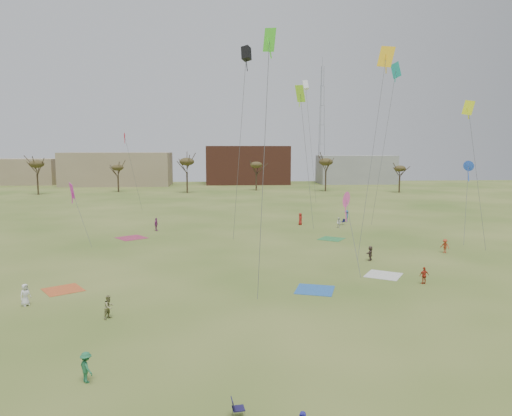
{
  "coord_description": "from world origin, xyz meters",
  "views": [
    {
      "loc": [
        -3.27,
        -33.14,
        11.15
      ],
      "look_at": [
        0.0,
        12.0,
        5.5
      ],
      "focal_mm": 33.39,
      "sensor_mm": 36.0,
      "label": 1
    }
  ],
  "objects": [
    {
      "name": "blanket_olive",
      "position": [
        10.28,
        24.18,
        0.0
      ],
      "size": [
        3.87,
        3.87,
        0.03
      ],
      "primitive_type": "cube",
      "rotation": [
        0.0,
        0.0,
        0.98
      ],
      "color": "#308442",
      "rests_on": "ground"
    },
    {
      "name": "flyer_far_b",
      "position": [
        8.26,
        35.53,
        0.87
      ],
      "size": [
        0.88,
        1.01,
        1.75
      ],
      "primitive_type": "imported",
      "rotation": [
        0.0,
        0.0,
        1.12
      ],
      "color": "#A1211B",
      "rests_on": "ground"
    },
    {
      "name": "spectator_mid_d",
      "position": [
        -12.25,
        31.81,
        0.89
      ],
      "size": [
        0.65,
        1.11,
        1.77
      ],
      "primitive_type": "imported",
      "rotation": [
        0.0,
        0.0,
        1.35
      ],
      "color": "#9F428C",
      "rests_on": "ground"
    },
    {
      "name": "ground",
      "position": [
        0.0,
        0.0,
        0.0
      ],
      "size": [
        260.0,
        260.0,
        0.0
      ],
      "primitive_type": "plane",
      "color": "#3A591C",
      "rests_on": "ground"
    },
    {
      "name": "tree_line",
      "position": [
        -2.85,
        79.12,
        7.09
      ],
      "size": [
        117.44,
        49.32,
        8.91
      ],
      "color": "#3A2B1E",
      "rests_on": "ground"
    },
    {
      "name": "camp_chair_right",
      "position": [
        14.53,
        35.11,
        0.26
      ],
      "size": [
        0.72,
        0.7,
        0.87
      ],
      "rotation": [
        0.0,
        0.0,
        5.2
      ],
      "color": "#131336",
      "rests_on": "ground"
    },
    {
      "name": "spectator_mid_e",
      "position": [
        13.27,
        32.37,
        0.73
      ],
      "size": [
        0.9,
        0.88,
        1.46
      ],
      "primitive_type": "imported",
      "rotation": [
        0.0,
        0.0,
        5.58
      ],
      "color": "white",
      "rests_on": "ground"
    },
    {
      "name": "building_brick",
      "position": [
        5.0,
        120.0,
        6.0
      ],
      "size": [
        26.0,
        16.0,
        12.0
      ],
      "primitive_type": "cube",
      "color": "brown",
      "rests_on": "ground"
    },
    {
      "name": "building_tan",
      "position": [
        -35.0,
        115.0,
        5.0
      ],
      "size": [
        32.0,
        14.0,
        10.0
      ],
      "primitive_type": "cube",
      "color": "#937F60",
      "rests_on": "ground"
    },
    {
      "name": "blanket_cream",
      "position": [
        10.98,
        7.03,
        0.0
      ],
      "size": [
        3.99,
        3.99,
        0.03
      ],
      "primitive_type": "cube",
      "rotation": [
        0.0,
        0.0,
        2.58
      ],
      "color": "silver",
      "rests_on": "ground"
    },
    {
      "name": "spectator_fore_c",
      "position": [
        11.54,
        12.63,
        0.74
      ],
      "size": [
        1.15,
        1.38,
        1.49
      ],
      "primitive_type": "imported",
      "rotation": [
        0.0,
        0.0,
        4.1
      ],
      "color": "brown",
      "rests_on": "ground"
    },
    {
      "name": "building_tan_west",
      "position": [
        -65.0,
        122.0,
        4.0
      ],
      "size": [
        20.0,
        12.0,
        8.0
      ],
      "primitive_type": "cube",
      "color": "#937F60",
      "rests_on": "ground"
    },
    {
      "name": "flyer_near_center",
      "position": [
        -9.82,
        -10.97,
        0.75
      ],
      "size": [
        1.06,
        1.1,
        1.51
      ],
      "primitive_type": "imported",
      "rotation": [
        0.0,
        0.0,
        2.29
      ],
      "color": "#246C44",
      "rests_on": "ground"
    },
    {
      "name": "building_grey",
      "position": [
        40.0,
        118.0,
        4.5
      ],
      "size": [
        24.0,
        12.0,
        9.0
      ],
      "primitive_type": "cube",
      "color": "gray",
      "rests_on": "ground"
    },
    {
      "name": "blanket_plum",
      "position": [
        -14.65,
        26.72,
        0.0
      ],
      "size": [
        4.49,
        4.49,
        0.03
      ],
      "primitive_type": "cube",
      "rotation": [
        0.0,
        0.0,
        2.22
      ],
      "color": "#A23253",
      "rests_on": "ground"
    },
    {
      "name": "kites_aloft",
      "position": [
        4.92,
        30.3,
        18.27
      ],
      "size": [
        54.06,
        57.33,
        22.44
      ],
      "color": "red",
      "rests_on": "ground"
    },
    {
      "name": "radio_tower",
      "position": [
        30.0,
        125.0,
        19.21
      ],
      "size": [
        1.51,
        1.72,
        41.0
      ],
      "color": "#9EA3A8",
      "rests_on": "ground"
    },
    {
      "name": "blanket_blue",
      "position": [
        4.04,
        3.08,
        0.0
      ],
      "size": [
        3.7,
        3.7,
        0.03
      ],
      "primitive_type": "cube",
      "rotation": [
        0.0,
        0.0,
        1.24
      ],
      "color": "#2A64B7",
      "rests_on": "ground"
    },
    {
      "name": "blanket_red",
      "position": [
        -15.93,
        4.55,
        0.0
      ],
      "size": [
        3.76,
        3.76,
        0.03
      ],
      "primitive_type": "cube",
      "rotation": [
        0.0,
        0.0,
        0.59
      ],
      "color": "#D25B2A",
      "rests_on": "ground"
    },
    {
      "name": "spectator_fore_a",
      "position": [
        13.42,
        4.16,
        0.71
      ],
      "size": [
        0.88,
        0.46,
        1.43
      ],
      "primitive_type": "imported",
      "rotation": [
        0.0,
        0.0,
        3.28
      ],
      "color": "red",
      "rests_on": "ground"
    },
    {
      "name": "spectator_fore_b",
      "position": [
        -10.77,
        -2.19,
        0.79
      ],
      "size": [
        0.9,
        0.96,
        1.57
      ],
      "primitive_type": "imported",
      "rotation": [
        0.0,
        0.0,
        1.03
      ],
      "color": "#8E8A5A",
      "rests_on": "ground"
    },
    {
      "name": "flyer_near_left",
      "position": [
        -17.32,
        0.82,
        0.8
      ],
      "size": [
        0.87,
        0.93,
        1.6
      ],
      "primitive_type": "imported",
      "rotation": [
        0.0,
        0.0,
        0.94
      ],
      "color": "white",
      "rests_on": "ground"
    },
    {
      "name": "flyer_mid_b",
      "position": [
        20.65,
        15.5,
        0.76
      ],
      "size": [
        1.06,
        1.11,
        1.52
      ],
      "primitive_type": "imported",
      "rotation": [
        0.0,
        0.0,
        5.42
      ],
      "color": "#AD3C20",
      "rests_on": "ground"
    },
    {
      "name": "flyer_far_c",
      "position": [
        15.82,
        37.91,
        0.9
      ],
      "size": [
        0.97,
        1.31,
        1.81
      ],
      "primitive_type": "imported",
      "rotation": [
        0.0,
        0.0,
        4.43
      ],
      "color": "#205C95",
      "rests_on": "ground"
    },
    {
      "name": "camp_chair_center",
      "position": [
        -2.67,
        -14.55,
        0.26
      ],
      "size": [
        0.6,
        0.56,
        0.87
      ],
      "rotation": [
        0.0,
        0.0,
        1.7
      ],
      "color": "#19163C",
      "rests_on": "ground"
    }
  ]
}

